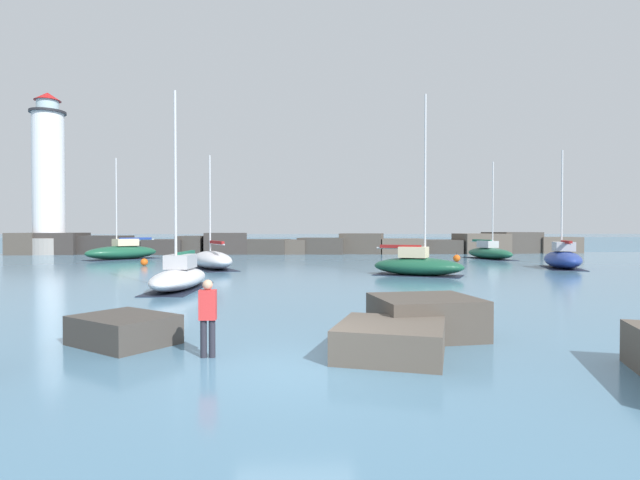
# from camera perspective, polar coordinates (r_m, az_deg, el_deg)

# --- Properties ---
(ground_plane) EXTENTS (600.00, 600.00, 0.00)m
(ground_plane) POSITION_cam_1_polar(r_m,az_deg,el_deg) (10.06, -2.84, -14.60)
(ground_plane) COLOR teal
(open_sea_beyond) EXTENTS (400.00, 116.00, 0.01)m
(open_sea_beyond) POSITION_cam_1_polar(r_m,az_deg,el_deg) (116.96, -3.30, -0.14)
(open_sea_beyond) COLOR teal
(open_sea_beyond) RESTS_ON ground
(breakwater_jetty) EXTENTS (64.24, 6.38, 2.44)m
(breakwater_jetty) POSITION_cam_1_polar(r_m,az_deg,el_deg) (57.06, -2.35, -0.53)
(breakwater_jetty) COLOR #4C443D
(breakwater_jetty) RESTS_ON ground
(lighthouse) EXTENTS (4.40, 4.40, 17.82)m
(lighthouse) POSITION_cam_1_polar(r_m,az_deg,el_deg) (62.94, -28.61, 5.80)
(lighthouse) COLOR gray
(lighthouse) RESTS_ON ground
(foreground_rocks) EXTENTS (18.08, 7.94, 1.33)m
(foreground_rocks) POSITION_cam_1_polar(r_m,az_deg,el_deg) (10.30, 0.94, -11.44)
(foreground_rocks) COLOR #423D38
(foreground_rocks) RESTS_ON ground
(sailboat_moored_0) EXTENTS (5.82, 4.42, 10.75)m
(sailboat_moored_0) POSITION_cam_1_polar(r_m,az_deg,el_deg) (30.39, 11.09, -2.76)
(sailboat_moored_0) COLOR #195138
(sailboat_moored_0) RESTS_ON ground
(sailboat_moored_1) EXTENTS (4.66, 7.14, 8.00)m
(sailboat_moored_1) POSITION_cam_1_polar(r_m,az_deg,el_deg) (35.79, -12.24, -2.21)
(sailboat_moored_1) COLOR silver
(sailboat_moored_1) RESTS_ON ground
(sailboat_moored_2) EXTENTS (2.35, 6.09, 8.98)m
(sailboat_moored_2) POSITION_cam_1_polar(r_m,az_deg,el_deg) (23.94, -15.81, -4.01)
(sailboat_moored_2) COLOR silver
(sailboat_moored_2) RESTS_ON ground
(sailboat_moored_3) EXTENTS (3.69, 5.68, 8.39)m
(sailboat_moored_3) POSITION_cam_1_polar(r_m,az_deg,el_deg) (39.14, 25.99, -1.89)
(sailboat_moored_3) COLOR navy
(sailboat_moored_3) RESTS_ON ground
(sailboat_moored_5) EXTENTS (3.27, 6.69, 8.98)m
(sailboat_moored_5) POSITION_cam_1_polar(r_m,az_deg,el_deg) (49.12, 18.78, -1.33)
(sailboat_moored_5) COLOR #195138
(sailboat_moored_5) RESTS_ON ground
(sailboat_moored_6) EXTENTS (6.32, 6.46, 9.25)m
(sailboat_moored_6) POSITION_cam_1_polar(r_m,az_deg,el_deg) (49.34, -21.65, -1.24)
(sailboat_moored_6) COLOR #195138
(sailboat_moored_6) RESTS_ON ground
(mooring_buoy_orange_near) EXTENTS (0.55, 0.55, 0.75)m
(mooring_buoy_orange_near) POSITION_cam_1_polar(r_m,az_deg,el_deg) (40.13, -19.45, -2.39)
(mooring_buoy_orange_near) COLOR #EA5914
(mooring_buoy_orange_near) RESTS_ON ground
(mooring_buoy_far_side) EXTENTS (0.60, 0.60, 0.80)m
(mooring_buoy_far_side) POSITION_cam_1_polar(r_m,az_deg,el_deg) (44.07, 15.35, -2.01)
(mooring_buoy_far_side) COLOR #EA5914
(mooring_buoy_far_side) RESTS_ON ground
(person_on_rocks) EXTENTS (0.36, 0.22, 1.67)m
(person_on_rocks) POSITION_cam_1_polar(r_m,az_deg,el_deg) (11.03, -12.71, -8.26)
(person_on_rocks) COLOR #282833
(person_on_rocks) RESTS_ON ground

